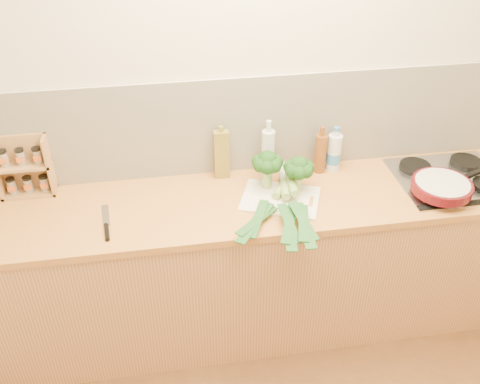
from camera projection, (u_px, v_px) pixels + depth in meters
The scene contains 16 objects.
room_shell at pixel (255, 125), 2.83m from camera, with size 3.50×3.50×3.50m.
counter at pixel (262, 263), 3.00m from camera, with size 3.20×0.62×0.90m.
gas_hob at pixel (451, 178), 2.87m from camera, with size 0.58×0.50×0.04m.
chopping_board at pixel (280, 199), 2.73m from camera, with size 0.38×0.28×0.01m, color white.
broccoli_left at pixel (267, 163), 2.72m from camera, with size 0.16×0.16×0.21m.
broccoli_right at pixel (299, 168), 2.71m from camera, with size 0.16×0.16×0.20m.
leek_front at pixel (274, 197), 2.69m from camera, with size 0.42×0.56×0.04m.
leek_mid at pixel (286, 198), 2.65m from camera, with size 0.17×0.67×0.04m.
leek_back at pixel (295, 193), 2.65m from camera, with size 0.12×0.70×0.04m.
chefs_knife at pixel (107, 228), 2.53m from camera, with size 0.05×0.29×0.02m.
skillet at pixel (442, 186), 2.72m from camera, with size 0.43×0.30×0.05m.
spice_rack at pixel (25, 169), 2.70m from camera, with size 0.27×0.11×0.32m.
oil_tin at pixel (222, 154), 2.83m from camera, with size 0.08×0.05×0.30m.
glass_bottle at pixel (268, 152), 2.85m from camera, with size 0.07×0.07×0.32m.
amber_bottle at pixel (320, 153), 2.89m from camera, with size 0.06×0.06×0.27m.
water_bottle at pixel (334, 153), 2.92m from camera, with size 0.08×0.08×0.24m.
Camera 1 is at (-0.48, -0.99, 2.49)m, focal length 40.00 mm.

